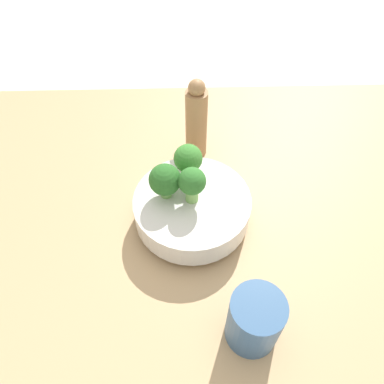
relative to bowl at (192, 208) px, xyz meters
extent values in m
plane|color=beige|center=(0.04, 0.03, -0.08)|extent=(6.00, 6.00, 0.00)
cube|color=tan|center=(0.04, 0.03, -0.06)|extent=(1.09, 0.77, 0.04)
cylinder|color=silver|center=(0.00, 0.00, -0.03)|extent=(0.09, 0.09, 0.01)
cylinder|color=silver|center=(0.00, 0.00, 0.00)|extent=(0.21, 0.21, 0.05)
cylinder|color=#6BA34C|center=(-0.05, 0.01, 0.04)|extent=(0.02, 0.02, 0.02)
sphere|color=#286023|center=(-0.05, 0.01, 0.07)|extent=(0.06, 0.06, 0.06)
cylinder|color=#7AB256|center=(-0.01, 0.06, 0.04)|extent=(0.03, 0.03, 0.02)
sphere|color=#387A2D|center=(-0.01, 0.06, 0.07)|extent=(0.05, 0.05, 0.05)
cylinder|color=#7AB256|center=(0.00, 0.00, 0.04)|extent=(0.02, 0.02, 0.03)
sphere|color=#2D6B28|center=(0.00, 0.00, 0.07)|extent=(0.05, 0.05, 0.05)
cylinder|color=#33567F|center=(0.08, -0.21, 0.01)|extent=(0.08, 0.08, 0.10)
cylinder|color=#997047|center=(0.01, 0.18, 0.04)|extent=(0.04, 0.04, 0.16)
sphere|color=#997047|center=(0.01, 0.18, 0.13)|extent=(0.03, 0.03, 0.03)
camera|label=1|loc=(-0.01, -0.40, 0.54)|focal=35.00mm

